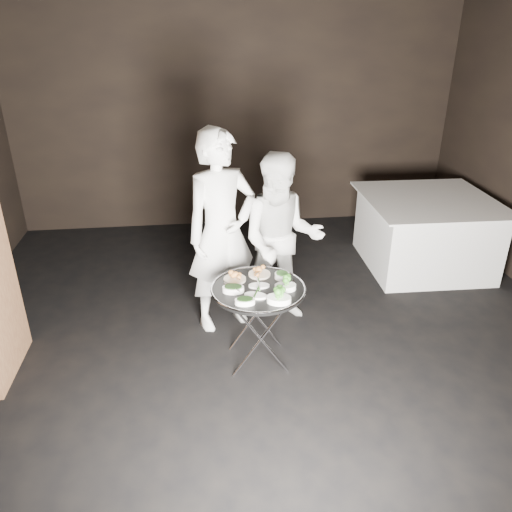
{
  "coord_description": "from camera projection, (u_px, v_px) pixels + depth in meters",
  "views": [
    {
      "loc": [
        -0.56,
        -3.39,
        2.74
      ],
      "look_at": [
        -0.11,
        0.31,
        0.95
      ],
      "focal_mm": 35.0,
      "sensor_mm": 36.0,
      "label": 1
    }
  ],
  "objects": [
    {
      "name": "wall_back",
      "position": [
        236.0,
        118.0,
        6.79
      ],
      "size": [
        6.0,
        0.05,
        3.0
      ],
      "primitive_type": "cube",
      "color": "black",
      "rests_on": "floor"
    },
    {
      "name": "spinach_bowl_b",
      "position": [
        245.0,
        300.0,
        3.86
      ],
      "size": [
        0.16,
        0.11,
        0.06
      ],
      "rotation": [
        0.0,
        0.0,
        -0.05
      ],
      "color": "white",
      "rests_on": "serving_tray"
    },
    {
      "name": "broccoli_bowl_b",
      "position": [
        279.0,
        298.0,
        3.87
      ],
      "size": [
        0.22,
        0.18,
        0.08
      ],
      "rotation": [
        0.0,
        0.0,
        -0.24
      ],
      "color": "white",
      "rests_on": "serving_tray"
    },
    {
      "name": "serving_tray",
      "position": [
        258.0,
        289.0,
        4.1
      ],
      "size": [
        0.79,
        0.79,
        0.04
      ],
      "color": "black",
      "rests_on": "tray_stand"
    },
    {
      "name": "tray_stand",
      "position": [
        258.0,
        322.0,
        4.24
      ],
      "size": [
        0.48,
        0.41,
        0.71
      ],
      "rotation": [
        0.0,
        0.0,
        0.13
      ],
      "color": "silver",
      "rests_on": "floor"
    },
    {
      "name": "waiter_left",
      "position": [
        222.0,
        233.0,
        4.57
      ],
      "size": [
        0.83,
        0.71,
        1.91
      ],
      "primitive_type": "imported",
      "rotation": [
        0.0,
        0.0,
        0.43
      ],
      "color": "silver",
      "rests_on": "floor"
    },
    {
      "name": "broccoli_bowl_a",
      "position": [
        285.0,
        286.0,
        4.06
      ],
      "size": [
        0.18,
        0.14,
        0.07
      ],
      "rotation": [
        0.0,
        0.0,
        0.05
      ],
      "color": "white",
      "rests_on": "serving_tray"
    },
    {
      "name": "spinach_bowl_a",
      "position": [
        233.0,
        288.0,
        4.02
      ],
      "size": [
        0.19,
        0.13,
        0.07
      ],
      "rotation": [
        0.0,
        0.0,
        -0.12
      ],
      "color": "white",
      "rests_on": "serving_tray"
    },
    {
      "name": "potato_plate_b",
      "position": [
        259.0,
        272.0,
        4.29
      ],
      "size": [
        0.2,
        0.2,
        0.07
      ],
      "rotation": [
        0.0,
        0.0,
        0.38
      ],
      "color": "beige",
      "rests_on": "serving_tray"
    },
    {
      "name": "serving_utensils",
      "position": [
        259.0,
        279.0,
        4.14
      ],
      "size": [
        0.58,
        0.42,
        0.01
      ],
      "color": "silver",
      "rests_on": "serving_tray"
    },
    {
      "name": "asparagus_plate_b",
      "position": [
        256.0,
        295.0,
        3.96
      ],
      "size": [
        0.21,
        0.16,
        0.04
      ],
      "rotation": [
        0.0,
        0.0,
        -0.36
      ],
      "color": "white",
      "rests_on": "serving_tray"
    },
    {
      "name": "waiter_right",
      "position": [
        281.0,
        240.0,
        4.72
      ],
      "size": [
        0.88,
        0.72,
        1.67
      ],
      "primitive_type": "imported",
      "rotation": [
        0.0,
        0.0,
        -0.11
      ],
      "color": "silver",
      "rests_on": "floor"
    },
    {
      "name": "floor",
      "position": [
        274.0,
        373.0,
        4.29
      ],
      "size": [
        6.0,
        7.0,
        0.05
      ],
      "primitive_type": "cube",
      "color": "black",
      "rests_on": "ground"
    },
    {
      "name": "greens_bowl",
      "position": [
        282.0,
        275.0,
        4.23
      ],
      "size": [
        0.12,
        0.12,
        0.07
      ],
      "rotation": [
        0.0,
        0.0,
        0.21
      ],
      "color": "white",
      "rests_on": "serving_tray"
    },
    {
      "name": "potato_plate_a",
      "position": [
        235.0,
        277.0,
        4.2
      ],
      "size": [
        0.19,
        0.19,
        0.07
      ],
      "rotation": [
        0.0,
        0.0,
        0.21
      ],
      "color": "beige",
      "rests_on": "serving_tray"
    },
    {
      "name": "dining_table",
      "position": [
        425.0,
        232.0,
        5.94
      ],
      "size": [
        1.48,
        1.48,
        0.85
      ],
      "rotation": [
        0.0,
        0.0,
        -0.03
      ],
      "color": "white",
      "rests_on": "floor"
    },
    {
      "name": "asparagus_plate_a",
      "position": [
        259.0,
        285.0,
        4.11
      ],
      "size": [
        0.18,
        0.11,
        0.04
      ],
      "rotation": [
        0.0,
        0.0,
        -0.08
      ],
      "color": "white",
      "rests_on": "serving_tray"
    }
  ]
}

